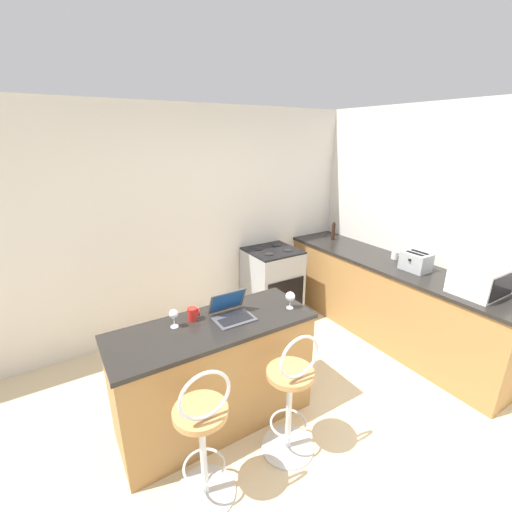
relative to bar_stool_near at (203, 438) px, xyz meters
name	(u,v)px	position (x,y,z in m)	size (l,w,h in m)	color
ground_plane	(334,447)	(0.99, -0.17, -0.49)	(20.00, 20.00, 0.00)	beige
wall_back	(205,222)	(0.99, 2.15, 0.81)	(12.00, 0.06, 2.60)	silver
wall_right	(502,245)	(2.98, -0.17, 0.81)	(0.06, 12.00, 2.60)	silver
breakfast_bar	(215,374)	(0.34, 0.55, -0.03)	(1.57, 0.60, 0.92)	#9E703D
counter_right	(387,299)	(2.63, 0.73, -0.03)	(0.67, 2.81, 0.92)	#9E703D
bar_stool_near	(203,438)	(0.00, 0.00, 0.00)	(0.40, 0.40, 1.04)	silver
bar_stool_far	(291,397)	(0.68, 0.00, 0.00)	(0.40, 0.40, 1.04)	silver
laptop	(231,311)	(0.51, 0.58, 0.48)	(0.30, 0.27, 0.20)	#47474C
microwave	(483,279)	(2.66, -0.21, 0.55)	(0.53, 0.38, 0.26)	white
toaster	(416,261)	(2.63, 0.44, 0.52)	(0.23, 0.27, 0.20)	#9EA3A8
stove_range	(272,283)	(1.73, 1.79, -0.03)	(0.62, 0.61, 0.93)	#9EA3A8
wine_glass_short	(290,297)	(0.99, 0.45, 0.53)	(0.08, 0.08, 0.15)	silver
wine_glass_tall	(174,315)	(0.08, 0.67, 0.53)	(0.07, 0.07, 0.14)	silver
pepper_mill	(333,231)	(2.69, 1.73, 0.55)	(0.05, 0.05, 0.25)	#331E14
mug_white	(395,255)	(2.76, 0.79, 0.47)	(0.09, 0.08, 0.09)	white
mug_red	(193,314)	(0.24, 0.69, 0.47)	(0.09, 0.08, 0.10)	red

